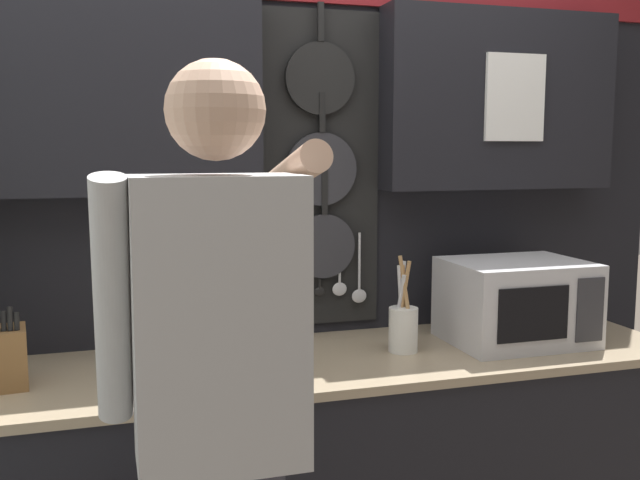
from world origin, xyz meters
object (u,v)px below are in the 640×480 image
microwave (516,301)px  person (219,378)px  knife_block (7,357)px  utensil_crock (403,325)px

microwave → person: person is taller
knife_block → person: bearing=-51.5°
knife_block → utensil_crock: bearing=0.1°
utensil_crock → microwave: bearing=-0.4°
person → knife_block: bearing=128.5°
microwave → knife_block: 1.73m
knife_block → person: (0.53, -0.67, 0.10)m
utensil_crock → person: bearing=-138.2°
utensil_crock → person: 1.01m
microwave → person: (-1.20, -0.67, 0.04)m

